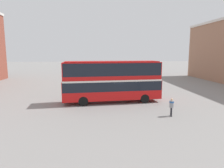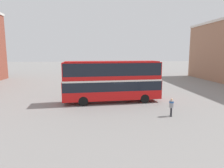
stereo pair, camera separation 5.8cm
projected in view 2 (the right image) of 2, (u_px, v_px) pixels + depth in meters
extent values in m
plane|color=gray|center=(112.00, 102.00, 23.80)|extent=(240.00, 240.00, 0.00)
cube|color=red|center=(112.00, 89.00, 23.62)|extent=(11.64, 3.57, 2.21)
cube|color=red|center=(112.00, 71.00, 23.29)|extent=(11.46, 3.48, 2.12)
cube|color=black|center=(112.00, 85.00, 23.54)|extent=(11.53, 3.59, 1.09)
cube|color=black|center=(112.00, 69.00, 23.25)|extent=(11.29, 3.49, 1.44)
cube|color=silver|center=(112.00, 80.00, 23.44)|extent=(11.53, 3.58, 0.20)
cube|color=#A91111|center=(112.00, 62.00, 23.12)|extent=(10.93, 3.25, 0.10)
cylinder|color=black|center=(139.00, 95.00, 25.52)|extent=(1.08, 0.39, 1.06)
cylinder|color=black|center=(145.00, 99.00, 23.29)|extent=(1.08, 0.39, 1.06)
cylinder|color=black|center=(83.00, 97.00, 24.29)|extent=(1.08, 0.39, 1.06)
cylinder|color=black|center=(83.00, 101.00, 22.07)|extent=(1.08, 0.39, 1.06)
cylinder|color=#232328|center=(171.00, 112.00, 18.33)|extent=(0.15, 0.15, 0.82)
cylinder|color=#232328|center=(171.00, 112.00, 18.57)|extent=(0.15, 0.15, 0.82)
cylinder|color=gray|center=(171.00, 104.00, 18.34)|extent=(0.50, 0.50, 0.65)
cylinder|color=#28569E|center=(172.00, 102.00, 18.31)|extent=(0.53, 0.53, 0.14)
sphere|color=#D8A884|center=(172.00, 100.00, 18.27)|extent=(0.22, 0.22, 0.22)
cube|color=silver|center=(85.00, 81.00, 37.49)|extent=(4.63, 2.55, 0.72)
cube|color=black|center=(84.00, 78.00, 37.35)|extent=(2.53, 1.99, 0.50)
cylinder|color=black|center=(92.00, 82.00, 38.65)|extent=(0.68, 0.34, 0.66)
cylinder|color=black|center=(93.00, 83.00, 37.14)|extent=(0.68, 0.34, 0.66)
cylinder|color=black|center=(78.00, 82.00, 37.93)|extent=(0.68, 0.34, 0.66)
cylinder|color=black|center=(79.00, 83.00, 36.42)|extent=(0.68, 0.34, 0.66)
cube|color=navy|center=(115.00, 79.00, 39.75)|extent=(4.53, 1.89, 0.72)
cube|color=black|center=(115.00, 76.00, 39.67)|extent=(2.36, 1.69, 0.51)
cylinder|color=black|center=(108.00, 82.00, 38.86)|extent=(0.63, 0.23, 0.62)
cylinder|color=black|center=(107.00, 80.00, 40.52)|extent=(0.63, 0.23, 0.62)
cylinder|color=black|center=(122.00, 81.00, 39.08)|extent=(0.63, 0.23, 0.62)
cylinder|color=black|center=(121.00, 80.00, 40.73)|extent=(0.63, 0.23, 0.62)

